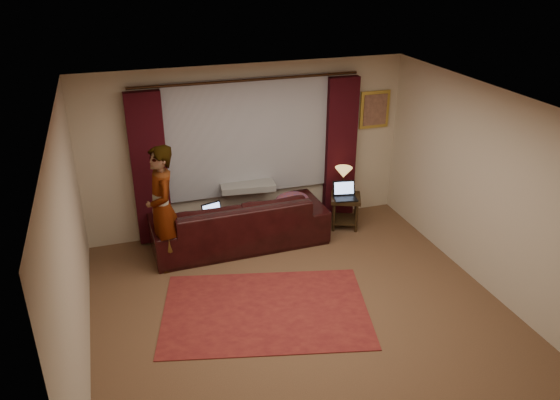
% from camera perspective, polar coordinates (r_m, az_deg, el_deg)
% --- Properties ---
extents(floor, '(5.00, 5.00, 0.01)m').
position_cam_1_polar(floor, '(6.89, 2.32, -11.77)').
color(floor, brown).
rests_on(floor, ground).
extents(ceiling, '(5.00, 5.00, 0.02)m').
position_cam_1_polar(ceiling, '(5.73, 2.77, 9.60)').
color(ceiling, silver).
rests_on(ceiling, ground).
extents(wall_back, '(5.00, 0.02, 2.60)m').
position_cam_1_polar(wall_back, '(8.40, -3.39, 5.34)').
color(wall_back, beige).
rests_on(wall_back, ground).
extents(wall_front, '(5.00, 0.02, 2.60)m').
position_cam_1_polar(wall_front, '(4.34, 14.48, -16.41)').
color(wall_front, beige).
rests_on(wall_front, ground).
extents(wall_left, '(0.02, 5.00, 2.60)m').
position_cam_1_polar(wall_left, '(5.91, -20.97, -5.31)').
color(wall_left, beige).
rests_on(wall_left, ground).
extents(wall_right, '(0.02, 5.00, 2.60)m').
position_cam_1_polar(wall_right, '(7.38, 21.07, 0.79)').
color(wall_right, beige).
rests_on(wall_right, ground).
extents(sheer_curtain, '(2.50, 0.05, 1.80)m').
position_cam_1_polar(sheer_curtain, '(8.28, -3.32, 6.51)').
color(sheer_curtain, '#9A9BA1').
rests_on(sheer_curtain, wall_back).
extents(drape_left, '(0.50, 0.14, 2.30)m').
position_cam_1_polar(drape_left, '(8.12, -13.47, 3.06)').
color(drape_left, black).
rests_on(drape_left, floor).
extents(drape_right, '(0.50, 0.14, 2.30)m').
position_cam_1_polar(drape_right, '(8.81, 6.33, 5.36)').
color(drape_right, black).
rests_on(drape_right, floor).
extents(curtain_rod, '(0.04, 0.04, 3.40)m').
position_cam_1_polar(curtain_rod, '(8.00, -3.38, 12.39)').
color(curtain_rod, black).
rests_on(curtain_rod, wall_back).
extents(picture_frame, '(0.50, 0.04, 0.60)m').
position_cam_1_polar(picture_frame, '(8.96, 9.85, 9.30)').
color(picture_frame, gold).
rests_on(picture_frame, wall_back).
extents(sofa, '(2.63, 1.19, 1.05)m').
position_cam_1_polar(sofa, '(8.15, -4.37, -1.25)').
color(sofa, black).
rests_on(sofa, floor).
extents(throw_blanket, '(0.86, 0.42, 0.10)m').
position_cam_1_polar(throw_blanket, '(8.28, -3.44, 3.17)').
color(throw_blanket, gray).
rests_on(throw_blanket, sofa).
extents(clothing_pile, '(0.59, 0.50, 0.22)m').
position_cam_1_polar(clothing_pile, '(8.24, 1.27, -0.03)').
color(clothing_pile, brown).
rests_on(clothing_pile, sofa).
extents(laptop_sofa, '(0.40, 0.41, 0.22)m').
position_cam_1_polar(laptop_sofa, '(7.89, -6.75, -1.38)').
color(laptop_sofa, black).
rests_on(laptop_sofa, sofa).
extents(area_rug, '(2.86, 2.24, 0.01)m').
position_cam_1_polar(area_rug, '(6.93, -1.52, -11.42)').
color(area_rug, maroon).
rests_on(area_rug, floor).
extents(end_table, '(0.61, 0.61, 0.53)m').
position_cam_1_polar(end_table, '(8.79, 6.80, -1.19)').
color(end_table, black).
rests_on(end_table, floor).
extents(tiffany_lamp, '(0.33, 0.33, 0.44)m').
position_cam_1_polar(tiffany_lamp, '(8.70, 6.61, 2.04)').
color(tiffany_lamp, '#958D49').
rests_on(tiffany_lamp, end_table).
extents(laptop_table, '(0.41, 0.44, 0.25)m').
position_cam_1_polar(laptop_table, '(8.53, 6.88, 0.89)').
color(laptop_table, black).
rests_on(laptop_table, end_table).
extents(person, '(0.56, 0.56, 1.79)m').
position_cam_1_polar(person, '(7.54, -12.18, -0.92)').
color(person, gray).
rests_on(person, floor).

